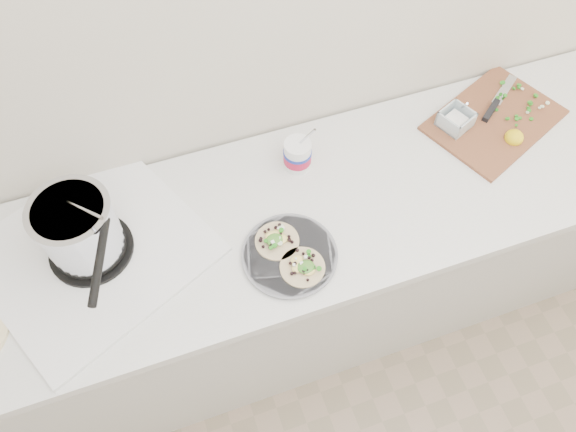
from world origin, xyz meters
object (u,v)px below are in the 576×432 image
object	(u,v)px
tub	(299,152)
cutboard	(491,117)
taco_plate	(290,254)
stove	(84,237)

from	to	relation	value
tub	cutboard	world-z (taller)	tub
taco_plate	tub	bearing A→B (deg)	65.88
taco_plate	stove	bearing A→B (deg)	159.43
tub	taco_plate	bearing A→B (deg)	-114.12
taco_plate	tub	distance (m)	0.34
cutboard	tub	bearing A→B (deg)	153.67
stove	tub	bearing A→B (deg)	-15.84
cutboard	stove	bearing A→B (deg)	159.64
stove	tub	size ratio (longest dim) A/B	3.81
taco_plate	cutboard	size ratio (longest dim) A/B	0.53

